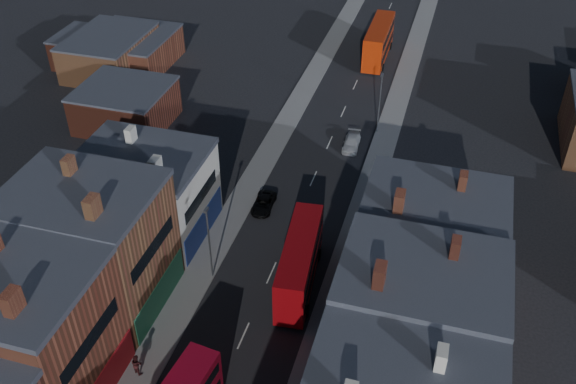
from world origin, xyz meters
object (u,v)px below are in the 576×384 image
Objects in this scene: car_3 at (352,142)px; ped_1 at (137,364)px; bus_2 at (379,41)px; bus_1 at (299,262)px; car_2 at (264,203)px.

car_3 is 38.96m from ped_1.
car_3 is (1.29, -25.63, -2.24)m from bus_2.
ped_1 is (-9.64, -37.75, 0.44)m from car_3.
car_2 is (-6.70, 9.90, -2.09)m from bus_1.
car_3 is at bearing -81.49° from ped_1.
ped_1 is at bearing -131.90° from bus_1.
car_3 is at bearing 84.45° from bus_1.
ped_1 reaches higher than car_3.
bus_1 is 2.58× the size of car_3.
ped_1 is (-8.34, -63.38, -1.80)m from bus_2.
bus_1 is 16.63m from ped_1.
bus_1 is at bearing -103.25° from ped_1.
ped_1 is (-9.75, -13.38, -1.60)m from bus_1.
bus_2 is 63.96m from ped_1.
car_2 is 0.96× the size of car_3.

